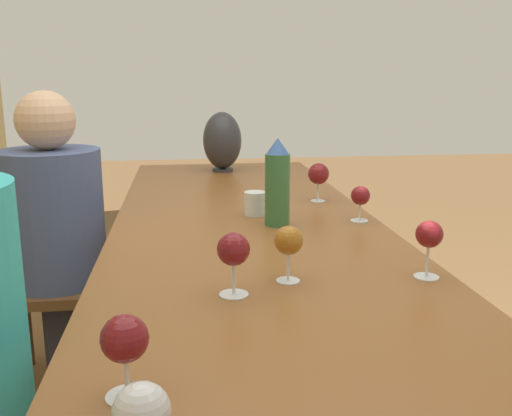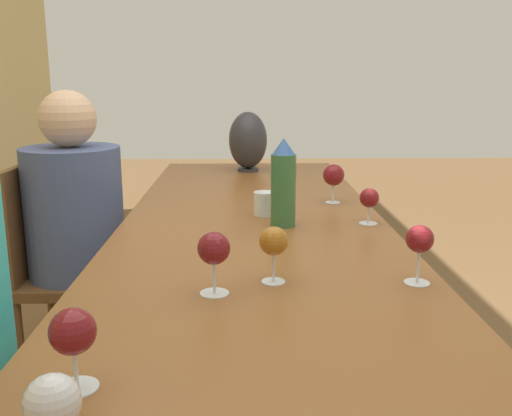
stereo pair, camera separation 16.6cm
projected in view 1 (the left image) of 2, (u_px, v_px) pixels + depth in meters
dining_table at (254, 256)px, 1.75m from camera, size 2.93×0.88×0.77m
water_bottle at (277, 183)px, 1.83m from camera, size 0.08×0.08×0.28m
water_tumbler at (255, 203)px, 1.99m from camera, size 0.08×0.08×0.08m
vase at (222, 141)px, 2.87m from camera, size 0.19×0.19×0.30m
wine_glass_0 at (289, 242)px, 1.33m from camera, size 0.07×0.07×0.14m
wine_glass_1 at (125, 341)px, 0.85m from camera, size 0.07×0.07×0.13m
wine_glass_2 at (429, 236)px, 1.36m from camera, size 0.07×0.07×0.14m
wine_glass_3 at (142, 416)px, 0.64m from camera, size 0.07×0.07×0.14m
wine_glass_4 at (233, 251)px, 1.24m from camera, size 0.07×0.07×0.14m
wine_glass_5 at (319, 174)px, 2.19m from camera, size 0.08×0.08×0.15m
wine_glass_6 at (360, 197)px, 1.89m from camera, size 0.06×0.06×0.12m
chair_far at (40, 273)px, 2.24m from camera, size 0.44×0.44×0.90m
person_far at (59, 237)px, 2.22m from camera, size 0.38×0.38×1.19m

